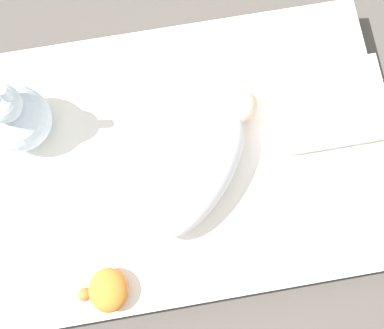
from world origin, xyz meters
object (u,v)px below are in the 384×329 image
swaddled_baby (202,167)px  bunny_plush (16,117)px  turtle_plush (107,290)px  pillow (330,105)px

swaddled_baby → bunny_plush: bunny_plush is taller
bunny_plush → turtle_plush: bunny_plush is taller
swaddled_baby → turtle_plush: 0.49m
swaddled_baby → bunny_plush: 0.61m
turtle_plush → bunny_plush: bearing=-70.9°
swaddled_baby → pillow: bearing=-31.9°
bunny_plush → turtle_plush: (-0.20, 0.58, -0.09)m
swaddled_baby → turtle_plush: swaddled_baby is taller
pillow → bunny_plush: bunny_plush is taller
swaddled_baby → pillow: 0.49m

